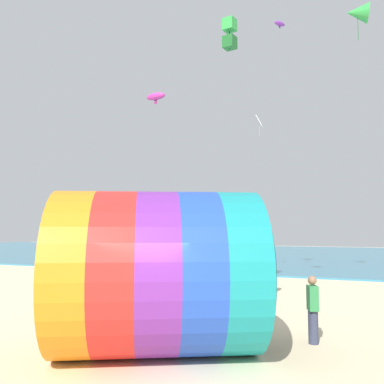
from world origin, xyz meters
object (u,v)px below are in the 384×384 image
Objects in this scene: giant_inflatable_tube at (158,272)px; kite_green_delta at (357,13)px; kite_green_box at (230,34)px; kite_purple_parafoil at (280,24)px; kite_magenta_parafoil at (156,96)px; kite_white_diamond at (259,122)px; kite_handler at (313,309)px; bystander_near_water at (272,273)px.

kite_green_delta is (4.04, 13.58, 11.72)m from giant_inflatable_tube.
kite_green_delta is at bearing 56.89° from kite_green_box.
kite_purple_parafoil reaches higher than kite_magenta_parafoil.
kite_purple_parafoil is 5.91m from kite_white_diamond.
kite_purple_parafoil is (0.41, 12.22, 11.24)m from giant_inflatable_tube.
kite_magenta_parafoil is at bearing 129.84° from kite_handler.
kite_green_delta is at bearing 20.64° from kite_purple_parafoil.
kite_white_diamond is at bearing 97.36° from kite_green_box.
kite_green_box is at bearing -49.46° from kite_magenta_parafoil.
giant_inflatable_tube is at bearing -91.92° from kite_purple_parafoil.
bystander_near_water is (-3.66, -3.86, -12.63)m from kite_green_delta.
kite_green_box is at bearing -98.83° from kite_purple_parafoil.
giant_inflatable_tube is 4.41× the size of kite_green_box.
kite_purple_parafoil is (-3.63, -1.37, -0.47)m from kite_green_delta.
kite_green_delta is (1.00, 11.31, 12.70)m from kite_handler.
kite_green_delta is 1.25× the size of kite_magenta_parafoil.
kite_handler is 11.02m from kite_green_box.
kite_green_delta reaches higher than kite_green_box.
kite_green_box reaches higher than bystander_near_water.
bystander_near_water is at bearing -133.46° from kite_green_delta.
kite_purple_parafoil reaches higher than bystander_near_water.
kite_handler is 1.02× the size of kite_magenta_parafoil.
kite_handler is 15.98m from kite_purple_parafoil.
kite_green_delta is 1.57× the size of kite_green_box.
kite_handler is at bearing -50.16° from kite_magenta_parafoil.
kite_green_delta is at bearing -24.03° from kite_white_diamond.
kite_green_delta is 13.52m from kite_magenta_parafoil.
kite_green_delta reaches higher than giant_inflatable_tube.
kite_green_box reaches higher than giant_inflatable_tube.
kite_green_box is at bearing -82.64° from kite_white_diamond.
kite_green_box is at bearing -105.35° from bystander_near_water.
kite_green_box is at bearing -123.11° from kite_green_delta.
giant_inflatable_tube is 7.60× the size of kite_purple_parafoil.
kite_white_diamond is 0.81× the size of kite_magenta_parafoil.
kite_handler is at bearing -70.38° from bystander_near_water.
kite_white_diamond is at bearing 117.92° from kite_purple_parafoil.
kite_white_diamond is (-4.70, 13.86, 8.32)m from kite_handler.
kite_green_box reaches higher than kite_white_diamond.
kite_magenta_parafoil reaches higher than kite_handler.
kite_white_diamond reaches higher than kite_handler.
kite_handler is 21.74m from kite_magenta_parafoil.
kite_purple_parafoil is at bearing -25.48° from kite_magenta_parafoil.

